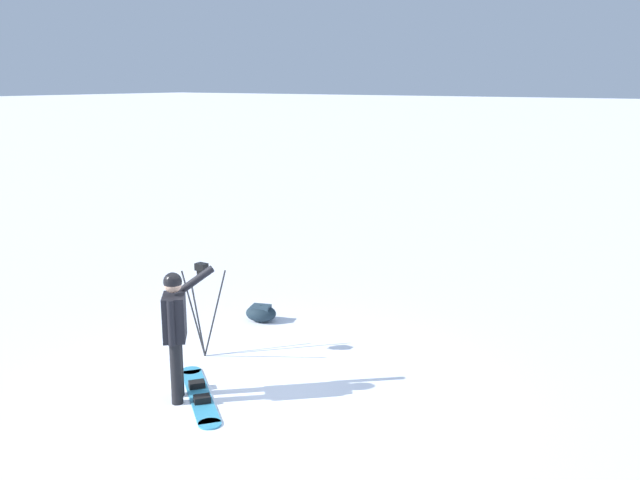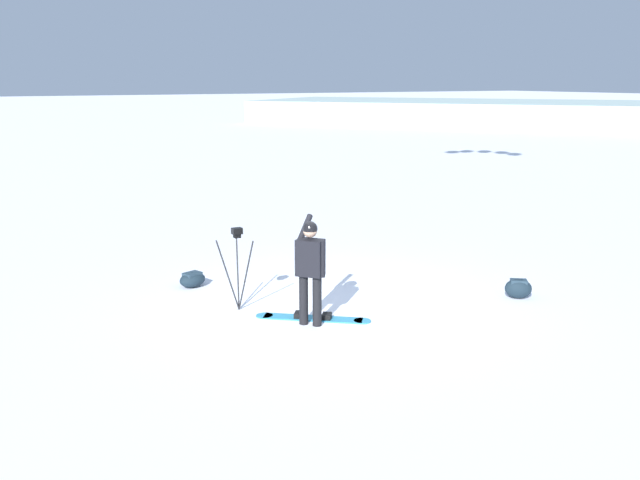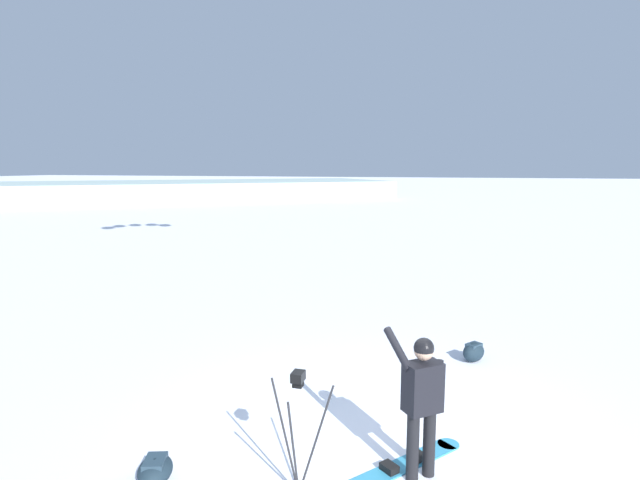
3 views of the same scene
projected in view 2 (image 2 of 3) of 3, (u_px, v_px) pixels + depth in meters
ground_plane at (330, 304)px, 11.79m from camera, size 300.00×300.00×0.00m
snowboarder at (310, 263)px, 10.59m from camera, size 0.73×0.51×1.65m
snowboard at (313, 317)px, 11.05m from camera, size 1.24×1.50×0.10m
gear_bag_large at (192, 279)px, 12.72m from camera, size 0.52×0.60×0.27m
camera_tripod at (237, 252)px, 11.29m from camera, size 0.72×0.52×1.37m
gear_bag_small at (518, 288)px, 12.06m from camera, size 0.52×0.55×0.34m
distant_ridge at (561, 114)px, 56.22m from camera, size 48.27×42.31×1.84m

